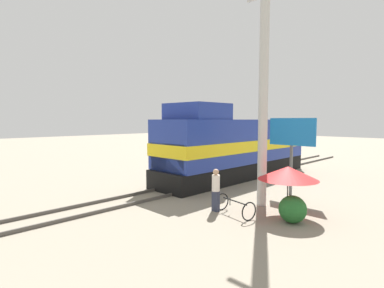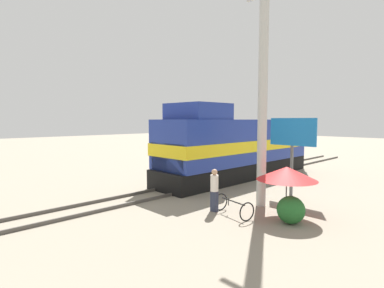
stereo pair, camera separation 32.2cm
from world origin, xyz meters
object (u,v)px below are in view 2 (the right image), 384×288
object	(u,v)px
billboard_sign	(292,136)
person_bystander	(214,188)
locomotive	(236,147)
bicycle	(233,206)
utility_pole	(263,88)
vendor_umbrella	(287,173)

from	to	relation	value
billboard_sign	person_bystander	xyz separation A→B (m)	(-0.95, -4.88, -2.06)
locomotive	billboard_sign	xyz separation A→B (m)	(4.95, -1.73, 0.95)
bicycle	utility_pole	bearing A→B (deg)	-168.64
utility_pole	billboard_sign	world-z (taller)	utility_pole
bicycle	billboard_sign	bearing A→B (deg)	-169.10
vendor_umbrella	person_bystander	size ratio (longest dim) A/B	1.31
utility_pole	vendor_umbrella	distance (m)	3.94
vendor_umbrella	billboard_sign	world-z (taller)	billboard_sign
vendor_umbrella	billboard_sign	bearing A→B (deg)	114.64
vendor_umbrella	bicycle	xyz separation A→B (m)	(-1.57, -1.44, -1.39)
utility_pole	bicycle	size ratio (longest dim) A/B	5.82
utility_pole	bicycle	xyz separation A→B (m)	(-0.00, -2.03, -4.95)
locomotive	billboard_sign	bearing A→B (deg)	-19.30
bicycle	locomotive	bearing A→B (deg)	-131.50
vendor_umbrella	billboard_sign	size ratio (longest dim) A/B	0.60
locomotive	vendor_umbrella	world-z (taller)	locomotive
utility_pole	vendor_umbrella	bearing A→B (deg)	-20.72
locomotive	bicycle	distance (m)	8.32
person_bystander	billboard_sign	bearing A→B (deg)	78.95
billboard_sign	person_bystander	world-z (taller)	billboard_sign
vendor_umbrella	billboard_sign	xyz separation A→B (m)	(-1.52, 3.32, 1.29)
locomotive	billboard_sign	world-z (taller)	locomotive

